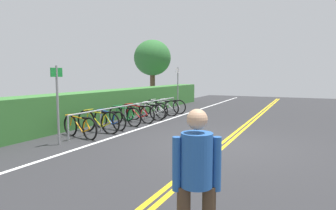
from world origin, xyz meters
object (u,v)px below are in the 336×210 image
bike_rack (135,108)px  bicycle_8 (170,106)px  bicycle_3 (125,116)px  pedestrian (197,175)px  sign_post_far (178,85)px  bicycle_0 (80,127)px  bicycle_4 (137,113)px  bicycle_2 (110,120)px  bicycle_5 (146,112)px  bicycle_1 (98,122)px  sign_post_near (57,97)px  tree_mid (152,58)px  bicycle_7 (161,107)px  bicycle_6 (153,110)px

bike_rack → bicycle_8: bearing=-0.5°
bicycle_3 → pedestrian: bearing=-141.6°
bike_rack → sign_post_far: 4.19m
bicycle_0 → bicycle_3: (2.42, -0.01, 0.02)m
bicycle_4 → sign_post_far: size_ratio=0.78×
bicycle_2 → bicycle_5: bicycle_5 is taller
bicycle_1 → pedestrian: bearing=-133.9°
sign_post_near → bike_rack: bearing=1.5°
bicycle_1 → bicycle_4: size_ratio=0.98×
pedestrian → tree_mid: bearing=29.5°
sign_post_near → sign_post_far: bearing=0.3°
sign_post_far → bicycle_1: bearing=179.2°
bicycle_0 → bicycle_7: bicycle_7 is taller
sign_post_near → bicycle_2: bearing=3.9°
bicycle_3 → pedestrian: (-6.53, -5.17, 0.53)m
sign_post_near → tree_mid: (11.63, 3.33, 1.69)m
bicycle_5 → pedestrian: bearing=-147.5°
bicycle_8 → bicycle_4: bearing=179.9°
bicycle_4 → bicycle_6: (1.46, 0.06, -0.02)m
bicycle_8 → bicycle_0: bearing=179.5°
pedestrian → bicycle_0: bearing=51.6°
sign_post_far → bicycle_5: bearing=179.9°
bicycle_0 → pedestrian: size_ratio=1.05×
bicycle_3 → bicycle_6: size_ratio=1.01×
bicycle_1 → tree_mid: tree_mid is taller
bicycle_0 → pedestrian: 6.63m
bicycle_2 → bicycle_6: bicycle_6 is taller
bicycle_8 → sign_post_far: size_ratio=0.77×
bicycle_0 → tree_mid: size_ratio=0.39×
bicycle_0 → tree_mid: tree_mid is taller
bicycle_4 → tree_mid: size_ratio=0.43×
bicycle_4 → pedestrian: pedestrian is taller
bicycle_7 → sign_post_far: (1.78, -0.08, 1.01)m
bicycle_3 → bicycle_7: size_ratio=0.93×
bicycle_1 → bicycle_8: bearing=-0.5°
bicycle_4 → bicycle_6: 1.47m
bicycle_3 → sign_post_near: sign_post_near is taller
bicycle_5 → pedestrian: 9.50m
bicycle_6 → bicycle_7: 0.80m
bicycle_1 → bicycle_2: bicycle_1 is taller
bicycle_0 → tree_mid: 11.44m
bicycle_1 → bicycle_6: bearing=0.1°
bicycle_1 → bicycle_2: size_ratio=1.08×
bicycle_5 → bicycle_7: bearing=2.5°
bike_rack → sign_post_far: (4.11, -0.06, 0.79)m
bicycle_6 → bike_rack: bearing=-178.8°
bicycle_3 → tree_mid: tree_mid is taller
bicycle_3 → bicycle_5: 1.47m
bicycle_2 → bicycle_7: 3.97m
bicycle_7 → bicycle_3: bearing=180.0°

